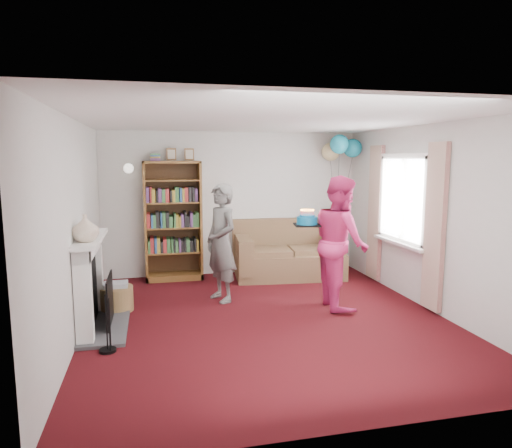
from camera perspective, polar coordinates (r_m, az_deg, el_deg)
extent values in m
plane|color=#330708|center=(5.96, 1.40, -11.82)|extent=(5.00, 5.00, 0.00)
cube|color=silver|center=(8.10, -2.95, 2.58)|extent=(4.50, 0.02, 2.50)
cube|color=silver|center=(5.56, -21.77, -0.57)|extent=(0.02, 5.00, 2.50)
cube|color=silver|center=(6.59, 20.86, 0.76)|extent=(0.02, 5.00, 2.50)
cube|color=white|center=(5.62, 1.49, 12.93)|extent=(4.50, 5.00, 0.01)
cube|color=#3F3F42|center=(6.01, -18.35, -11.87)|extent=(0.55, 1.40, 0.04)
cube|color=white|center=(5.35, -20.76, -8.74)|extent=(0.18, 0.14, 1.06)
cube|color=white|center=(6.41, -19.43, -5.92)|extent=(0.18, 0.14, 1.06)
cube|color=white|center=(5.78, -20.26, -2.70)|extent=(0.18, 1.24, 0.16)
cube|color=white|center=(5.76, -20.02, -1.71)|extent=(0.28, 1.35, 0.05)
cube|color=black|center=(5.89, -20.21, -7.67)|extent=(0.10, 0.80, 0.86)
cube|color=black|center=(5.91, -17.80, -9.03)|extent=(0.02, 0.70, 0.60)
cylinder|color=black|center=(5.17, -18.19, -11.66)|extent=(0.18, 0.18, 0.64)
cylinder|color=black|center=(6.73, -16.63, -8.66)|extent=(0.26, 0.26, 0.26)
cube|color=white|center=(7.02, 18.14, 8.08)|extent=(0.08, 1.30, 0.08)
cube|color=white|center=(7.12, 17.69, -2.02)|extent=(0.08, 1.30, 0.08)
cube|color=white|center=(7.06, 18.12, 2.99)|extent=(0.01, 1.15, 1.20)
cube|color=white|center=(7.11, 17.47, -2.27)|extent=(0.14, 1.32, 0.04)
cube|color=#BBA88D|center=(6.39, 21.46, -0.39)|extent=(0.07, 0.38, 2.20)
cube|color=#BBA88D|center=(7.78, 14.68, 1.36)|extent=(0.07, 0.38, 2.20)
cylinder|color=gold|center=(7.89, -15.62, 6.88)|extent=(0.04, 0.12, 0.04)
sphere|color=white|center=(7.80, -15.64, 6.72)|extent=(0.16, 0.16, 0.16)
cube|color=#472B14|center=(7.97, -10.38, 0.55)|extent=(0.95, 0.04, 2.00)
cube|color=brown|center=(7.77, -13.65, 0.26)|extent=(0.04, 0.42, 2.00)
cube|color=brown|center=(7.81, -6.99, 0.47)|extent=(0.04, 0.42, 2.00)
cube|color=brown|center=(7.71, -10.50, 7.60)|extent=(0.95, 0.42, 0.04)
cube|color=brown|center=(7.96, -10.14, -6.42)|extent=(0.95, 0.42, 0.10)
cube|color=brown|center=(7.86, -10.22, -3.43)|extent=(0.87, 0.38, 0.03)
cube|color=brown|center=(7.79, -10.29, -0.40)|extent=(0.87, 0.38, 0.02)
cube|color=brown|center=(7.74, -10.37, 2.68)|extent=(0.87, 0.38, 0.02)
cube|color=brown|center=(7.72, -10.44, 5.41)|extent=(0.87, 0.38, 0.02)
cube|color=maroon|center=(7.68, -12.49, 8.14)|extent=(0.16, 0.22, 0.12)
cube|color=brown|center=(7.76, -10.54, 8.56)|extent=(0.16, 0.02, 0.20)
cube|color=brown|center=(7.78, -8.35, 8.61)|extent=(0.16, 0.02, 0.20)
cube|color=brown|center=(7.98, 4.11, -5.04)|extent=(1.83, 0.97, 0.43)
cube|color=brown|center=(8.25, 3.39, -1.92)|extent=(1.83, 0.24, 0.76)
cube|color=brown|center=(7.75, -1.54, -3.80)|extent=(0.24, 0.92, 0.59)
cube|color=brown|center=(8.20, 9.46, -3.23)|extent=(0.24, 0.92, 0.59)
cube|color=brown|center=(7.75, 1.39, -3.55)|extent=(0.78, 0.67, 0.12)
cube|color=brown|center=(7.98, 7.11, -3.26)|extent=(0.78, 0.67, 0.12)
cylinder|color=olive|center=(6.50, -17.04, -8.92)|extent=(0.44, 0.44, 0.33)
cube|color=beige|center=(6.45, -17.11, -7.25)|extent=(0.31, 0.24, 0.06)
imported|color=black|center=(6.54, -4.36, -2.38)|extent=(0.61, 0.72, 1.69)
imported|color=#CD2967|center=(6.36, 10.53, -2.20)|extent=(0.74, 0.93, 1.82)
cube|color=black|center=(6.32, 6.39, -0.11)|extent=(0.34, 0.34, 0.02)
cylinder|color=#0C6494|center=(6.31, 6.40, 0.43)|extent=(0.29, 0.29, 0.10)
cylinder|color=#0C6494|center=(6.30, 6.41, 0.97)|extent=(0.21, 0.21, 0.04)
cylinder|color=pink|center=(6.32, 7.14, 1.30)|extent=(0.01, 0.01, 0.09)
sphere|color=orange|center=(6.32, 7.15, 1.75)|extent=(0.02, 0.02, 0.02)
cylinder|color=pink|center=(6.35, 7.01, 1.33)|extent=(0.01, 0.01, 0.09)
sphere|color=orange|center=(6.34, 7.02, 1.78)|extent=(0.02, 0.02, 0.02)
cylinder|color=pink|center=(6.37, 6.81, 1.36)|extent=(0.01, 0.01, 0.09)
sphere|color=orange|center=(6.36, 6.81, 1.80)|extent=(0.02, 0.02, 0.02)
cylinder|color=pink|center=(6.38, 6.56, 1.37)|extent=(0.01, 0.01, 0.09)
sphere|color=orange|center=(6.37, 6.56, 1.82)|extent=(0.02, 0.02, 0.02)
cylinder|color=pink|center=(6.38, 6.29, 1.38)|extent=(0.01, 0.01, 0.09)
sphere|color=orange|center=(6.37, 6.29, 1.82)|extent=(0.02, 0.02, 0.02)
cylinder|color=pink|center=(6.37, 6.03, 1.37)|extent=(0.01, 0.01, 0.09)
sphere|color=orange|center=(6.36, 6.04, 1.82)|extent=(0.02, 0.02, 0.02)
cylinder|color=pink|center=(6.35, 5.82, 1.35)|extent=(0.01, 0.01, 0.09)
sphere|color=orange|center=(6.35, 5.83, 1.80)|extent=(0.02, 0.02, 0.02)
cylinder|color=pink|center=(6.33, 5.68, 1.33)|extent=(0.01, 0.01, 0.09)
sphere|color=orange|center=(6.32, 5.69, 1.78)|extent=(0.02, 0.02, 0.02)
cylinder|color=pink|center=(6.30, 5.63, 1.30)|extent=(0.01, 0.01, 0.09)
sphere|color=orange|center=(6.29, 5.64, 1.75)|extent=(0.02, 0.02, 0.02)
cylinder|color=pink|center=(6.27, 5.67, 1.26)|extent=(0.01, 0.01, 0.09)
sphere|color=orange|center=(6.26, 5.68, 1.72)|extent=(0.02, 0.02, 0.02)
cylinder|color=pink|center=(6.24, 5.80, 1.23)|extent=(0.01, 0.01, 0.09)
sphere|color=orange|center=(6.24, 5.81, 1.69)|extent=(0.02, 0.02, 0.02)
cylinder|color=pink|center=(6.22, 6.01, 1.21)|extent=(0.01, 0.01, 0.09)
sphere|color=orange|center=(6.22, 6.01, 1.67)|extent=(0.02, 0.02, 0.02)
cylinder|color=pink|center=(6.21, 6.26, 1.19)|extent=(0.01, 0.01, 0.09)
sphere|color=orange|center=(6.21, 6.27, 1.65)|extent=(0.02, 0.02, 0.02)
cylinder|color=pink|center=(6.21, 6.54, 1.19)|extent=(0.01, 0.01, 0.09)
sphere|color=orange|center=(6.21, 6.54, 1.65)|extent=(0.02, 0.02, 0.02)
cylinder|color=pink|center=(6.22, 6.80, 1.19)|extent=(0.01, 0.01, 0.09)
sphere|color=orange|center=(6.22, 6.80, 1.65)|extent=(0.02, 0.02, 0.02)
cylinder|color=pink|center=(6.24, 7.01, 1.21)|extent=(0.01, 0.01, 0.09)
sphere|color=orange|center=(6.23, 7.01, 1.67)|extent=(0.02, 0.02, 0.02)
cylinder|color=pink|center=(6.27, 7.14, 1.24)|extent=(0.01, 0.01, 0.09)
sphere|color=orange|center=(6.26, 7.15, 1.69)|extent=(0.02, 0.02, 0.02)
cylinder|color=pink|center=(6.30, 7.19, 1.27)|extent=(0.01, 0.01, 0.09)
sphere|color=orange|center=(6.29, 7.20, 1.72)|extent=(0.02, 0.02, 0.02)
sphere|color=#3F3F3F|center=(7.97, 10.05, -1.64)|extent=(0.02, 0.02, 0.02)
sphere|color=teal|center=(8.31, 11.97, 9.26)|extent=(0.33, 0.33, 0.33)
sphere|color=tan|center=(8.35, 9.33, 8.90)|extent=(0.33, 0.33, 0.33)
sphere|color=teal|center=(8.00, 10.39, 9.78)|extent=(0.33, 0.33, 0.33)
imported|color=beige|center=(5.39, -20.56, -0.48)|extent=(0.37, 0.37, 0.30)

